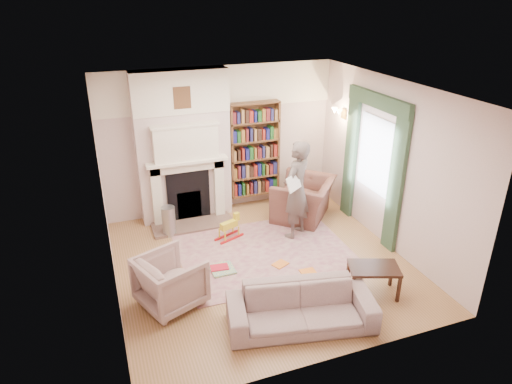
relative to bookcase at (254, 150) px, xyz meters
name	(u,v)px	position (x,y,z in m)	size (l,w,h in m)	color
floor	(261,263)	(-0.65, -2.12, -1.18)	(4.50, 4.50, 0.00)	olive
ceiling	(262,89)	(-0.65, -2.12, 1.62)	(4.50, 4.50, 0.00)	white
wall_back	(220,140)	(-0.65, 0.13, 0.22)	(4.50, 4.50, 0.00)	beige
wall_front	(336,260)	(-0.65, -4.37, 0.22)	(4.50, 4.50, 0.00)	beige
wall_left	(105,206)	(-2.90, -2.12, 0.22)	(4.50, 4.50, 0.00)	beige
wall_right	(389,165)	(1.60, -2.12, 0.22)	(4.50, 4.50, 0.00)	beige
fireplace	(184,148)	(-1.40, -0.07, 0.21)	(1.70, 0.58, 2.80)	beige
bookcase	(254,150)	(0.00, 0.00, 0.00)	(1.00, 0.24, 1.85)	brown
window	(375,154)	(1.58, -1.72, 0.27)	(0.02, 0.90, 1.30)	silver
curtain_left	(396,183)	(1.55, -2.42, 0.02)	(0.07, 0.32, 2.40)	#2E4831
curtain_right	(351,156)	(1.55, -1.02, 0.02)	(0.07, 0.32, 2.40)	#2E4831
pelmet	(379,101)	(1.54, -1.72, 1.20)	(0.09, 1.70, 0.24)	#2E4831
wall_sconce	(335,115)	(1.38, -0.62, 0.72)	(0.20, 0.24, 0.24)	gold
rug	(265,252)	(-0.48, -1.86, -1.17)	(2.80, 2.15, 0.01)	#BDA88F
armchair_reading	(304,199)	(0.69, -0.87, -0.80)	(1.16, 1.02, 0.76)	#512C2B
armchair_left	(171,281)	(-2.20, -2.66, -0.80)	(0.80, 0.82, 0.75)	#B7A696
sofa	(301,308)	(-0.69, -3.69, -0.90)	(1.91, 0.74, 0.56)	#B4A494
man_reading	(296,190)	(0.24, -1.47, -0.29)	(0.64, 0.42, 1.76)	#554844
newspaper	(294,183)	(0.09, -1.67, -0.06)	(0.37, 0.02, 0.26)	white
coffee_table	(373,280)	(0.57, -3.43, -0.95)	(0.70, 0.45, 0.45)	black
paraffin_heater	(169,221)	(-1.87, -0.69, -0.90)	(0.24, 0.24, 0.55)	#94969B
rocking_horse	(229,227)	(-0.91, -1.20, -0.95)	(0.51, 0.20, 0.45)	gold
board_game	(222,269)	(-1.31, -2.12, -1.15)	(0.37, 0.37, 0.03)	#E3DE50
game_box_lid	(220,268)	(-1.34, -2.09, -1.14)	(0.28, 0.19, 0.05)	red
comic_annuals	(292,272)	(-0.31, -2.57, -1.16)	(0.66, 0.76, 0.02)	red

